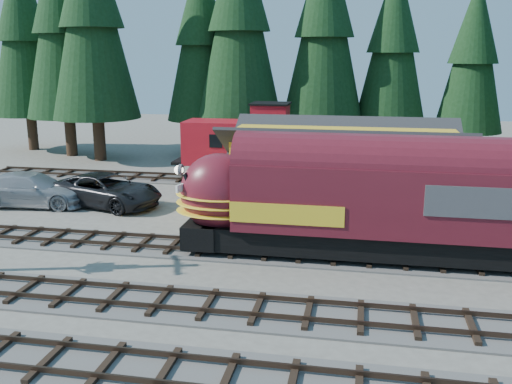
% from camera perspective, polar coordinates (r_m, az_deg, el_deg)
% --- Properties ---
extents(ground, '(120.00, 120.00, 0.00)m').
position_cam_1_polar(ground, '(22.09, 7.30, -10.09)').
color(ground, '#6B665B').
rests_on(ground, ground).
extents(track_spur, '(32.00, 3.20, 0.33)m').
position_cam_1_polar(track_spur, '(40.71, -5.24, 1.21)').
color(track_spur, '#4C4947').
rests_on(track_spur, ground).
extents(depot, '(12.80, 7.00, 5.30)m').
position_cam_1_polar(depot, '(31.27, 8.68, 2.70)').
color(depot, gold).
rests_on(depot, ground).
extents(conifer_backdrop, '(79.88, 23.84, 17.46)m').
position_cam_1_polar(conifer_backdrop, '(45.56, 10.47, 15.47)').
color(conifer_backdrop, black).
rests_on(conifer_backdrop, ground).
extents(locomotive, '(15.50, 3.08, 4.21)m').
position_cam_1_polar(locomotive, '(25.04, 8.62, -1.23)').
color(locomotive, black).
rests_on(locomotive, ground).
extents(caboose, '(9.91, 2.87, 5.15)m').
position_cam_1_polar(caboose, '(39.37, 0.08, 4.54)').
color(caboose, black).
rests_on(caboose, ground).
extents(pickup_truck_a, '(7.49, 4.85, 1.92)m').
position_cam_1_polar(pickup_truck_a, '(34.91, -14.77, 0.19)').
color(pickup_truck_a, black).
rests_on(pickup_truck_a, ground).
extents(pickup_truck_b, '(7.02, 3.40, 1.97)m').
position_cam_1_polar(pickup_truck_b, '(36.30, -21.49, 0.23)').
color(pickup_truck_b, '#A1A4A9').
rests_on(pickup_truck_b, ground).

